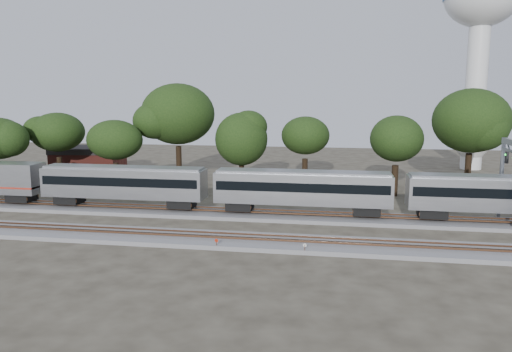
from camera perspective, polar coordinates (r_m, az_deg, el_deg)
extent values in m
plane|color=#383328|center=(49.64, -4.70, -6.14)|extent=(160.00, 160.00, 0.00)
cube|color=slate|center=(55.23, -3.17, -4.31)|extent=(160.00, 5.00, 0.40)
cube|color=brown|center=(54.45, -3.34, -4.02)|extent=(160.00, 0.08, 0.15)
cube|color=brown|center=(55.81, -3.01, -3.69)|extent=(160.00, 0.08, 0.15)
cube|color=slate|center=(45.87, -5.94, -7.20)|extent=(160.00, 5.00, 0.40)
cube|color=brown|center=(45.08, -6.19, -6.89)|extent=(160.00, 0.08, 0.15)
cube|color=brown|center=(46.41, -5.71, -6.41)|extent=(160.00, 0.08, 0.15)
cube|color=black|center=(65.19, -25.20, -2.18)|extent=(2.80, 2.37, 0.97)
cube|color=#BBBDC2|center=(58.44, -14.86, -0.74)|extent=(18.75, 3.23, 3.23)
cube|color=black|center=(58.39, -14.88, -0.42)|extent=(18.10, 3.28, 0.97)
cube|color=gray|center=(58.18, -14.93, 0.88)|extent=(18.32, 2.59, 0.38)
cube|color=black|center=(61.92, -20.52, -2.45)|extent=(2.80, 2.37, 0.97)
cube|color=black|center=(56.40, -8.47, -3.06)|extent=(2.80, 2.37, 0.97)
cube|color=#BBBDC2|center=(53.41, 5.29, -1.39)|extent=(18.75, 3.23, 3.23)
cube|color=black|center=(53.35, 5.30, -1.05)|extent=(18.10, 3.28, 0.97)
cube|color=gray|center=(53.12, 5.32, 0.38)|extent=(18.32, 2.59, 0.38)
cube|color=black|center=(54.74, -1.86, -3.34)|extent=(2.80, 2.37, 0.97)
cube|color=black|center=(53.78, 12.50, -3.79)|extent=(2.80, 2.37, 0.97)
cube|color=#BBBDC2|center=(55.72, 26.49, -1.89)|extent=(18.75, 3.23, 3.23)
cube|color=black|center=(55.67, 26.51, -1.56)|extent=(18.10, 3.28, 0.97)
cube|color=gray|center=(55.45, 26.61, -0.20)|extent=(18.32, 2.59, 0.38)
cube|color=black|center=(54.54, 19.48, -3.92)|extent=(2.80, 2.37, 0.97)
cylinder|color=#512D19|center=(43.18, -4.54, -7.88)|extent=(0.06, 0.06, 0.91)
cylinder|color=red|center=(43.06, -4.54, -7.37)|extent=(0.32, 0.11, 0.32)
cylinder|color=#512D19|center=(42.06, 5.59, -8.39)|extent=(0.06, 0.06, 0.87)
cylinder|color=silver|center=(41.94, 5.60, -7.88)|extent=(0.31, 0.08, 0.31)
cube|color=#512D19|center=(42.55, 4.24, -8.56)|extent=(0.57, 0.46, 0.30)
cylinder|color=silver|center=(96.56, 23.77, 8.16)|extent=(3.59, 3.59, 25.16)
cone|color=silver|center=(97.22, 23.35, 1.81)|extent=(5.75, 5.75, 3.59)
cube|color=gray|center=(58.94, 26.21, -0.27)|extent=(0.34, 0.34, 8.74)
cube|color=black|center=(56.41, 26.74, 1.90)|extent=(0.24, 0.49, 1.16)
cube|color=maroon|center=(83.98, -18.53, 1.18)|extent=(10.92, 8.27, 4.05)
cube|color=black|center=(83.69, -18.62, 2.86)|extent=(11.14, 8.50, 0.91)
cylinder|color=black|center=(75.58, -27.09, -0.24)|extent=(0.70, 0.70, 3.98)
cylinder|color=black|center=(77.80, -21.49, 0.47)|extent=(0.70, 0.70, 4.23)
ellipsoid|color=black|center=(77.19, -21.74, 4.69)|extent=(7.99, 7.99, 6.79)
cylinder|color=black|center=(72.20, -15.68, -0.05)|extent=(0.70, 0.70, 3.78)
ellipsoid|color=black|center=(71.58, -15.86, 4.01)|extent=(7.13, 7.13, 6.06)
cylinder|color=black|center=(75.74, -8.79, 1.30)|extent=(0.70, 0.70, 5.57)
ellipsoid|color=black|center=(75.07, -8.93, 7.02)|extent=(10.50, 10.50, 8.92)
cylinder|color=black|center=(69.07, -1.65, -0.08)|extent=(0.70, 0.70, 3.86)
ellipsoid|color=black|center=(68.41, -1.67, 4.24)|extent=(7.27, 7.27, 6.18)
cylinder|color=black|center=(73.14, 5.59, 0.44)|extent=(0.70, 0.70, 3.96)
ellipsoid|color=black|center=(72.51, 5.66, 4.64)|extent=(7.46, 7.46, 6.34)
cylinder|color=black|center=(67.84, 15.56, -0.50)|extent=(0.70, 0.70, 4.07)
ellipsoid|color=black|center=(67.15, 15.77, 4.15)|extent=(7.68, 7.68, 6.53)
cylinder|color=black|center=(74.80, 23.04, 0.42)|extent=(0.70, 0.70, 5.21)
ellipsoid|color=black|center=(74.13, 23.39, 5.83)|extent=(9.83, 9.83, 8.36)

